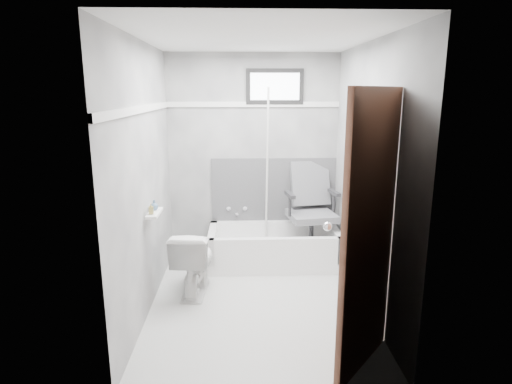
{
  "coord_description": "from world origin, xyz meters",
  "views": [
    {
      "loc": [
        -0.15,
        -3.75,
        1.97
      ],
      "look_at": [
        0.0,
        0.35,
        1.0
      ],
      "focal_mm": 30.0,
      "sensor_mm": 36.0,
      "label": 1
    }
  ],
  "objects_px": {
    "toilet": "(194,261)",
    "soap_bottle_b": "(154,205)",
    "door": "(423,251)",
    "soap_bottle_a": "(151,208)",
    "bathtub": "(274,246)",
    "office_chair": "(312,209)"
  },
  "relations": [
    {
      "from": "toilet",
      "to": "bathtub",
      "type": "bearing_deg",
      "value": -135.61
    },
    {
      "from": "bathtub",
      "to": "office_chair",
      "type": "relative_size",
      "value": 1.44
    },
    {
      "from": "bathtub",
      "to": "soap_bottle_b",
      "type": "bearing_deg",
      "value": -142.82
    },
    {
      "from": "toilet",
      "to": "soap_bottle_b",
      "type": "relative_size",
      "value": 7.04
    },
    {
      "from": "door",
      "to": "soap_bottle_b",
      "type": "height_order",
      "value": "door"
    },
    {
      "from": "door",
      "to": "soap_bottle_a",
      "type": "height_order",
      "value": "door"
    },
    {
      "from": "door",
      "to": "soap_bottle_b",
      "type": "distance_m",
      "value": 2.33
    },
    {
      "from": "door",
      "to": "soap_bottle_a",
      "type": "distance_m",
      "value": 2.26
    },
    {
      "from": "bathtub",
      "to": "office_chair",
      "type": "height_order",
      "value": "office_chair"
    },
    {
      "from": "toilet",
      "to": "soap_bottle_b",
      "type": "xyz_separation_m",
      "value": [
        -0.32,
        -0.19,
        0.63
      ]
    },
    {
      "from": "office_chair",
      "to": "door",
      "type": "xyz_separation_m",
      "value": [
        0.31,
        -2.26,
        0.36
      ]
    },
    {
      "from": "bathtub",
      "to": "toilet",
      "type": "bearing_deg",
      "value": -140.7
    },
    {
      "from": "bathtub",
      "to": "soap_bottle_b",
      "type": "height_order",
      "value": "soap_bottle_b"
    },
    {
      "from": "soap_bottle_a",
      "to": "soap_bottle_b",
      "type": "relative_size",
      "value": 0.99
    },
    {
      "from": "door",
      "to": "soap_bottle_b",
      "type": "relative_size",
      "value": 21.2
    },
    {
      "from": "soap_bottle_a",
      "to": "soap_bottle_b",
      "type": "bearing_deg",
      "value": 90.0
    },
    {
      "from": "bathtub",
      "to": "toilet",
      "type": "height_order",
      "value": "toilet"
    },
    {
      "from": "door",
      "to": "bathtub",
      "type": "bearing_deg",
      "value": 108.75
    },
    {
      "from": "office_chair",
      "to": "soap_bottle_b",
      "type": "height_order",
      "value": "office_chair"
    },
    {
      "from": "office_chair",
      "to": "toilet",
      "type": "height_order",
      "value": "office_chair"
    },
    {
      "from": "bathtub",
      "to": "door",
      "type": "distance_m",
      "value": 2.46
    },
    {
      "from": "bathtub",
      "to": "toilet",
      "type": "xyz_separation_m",
      "value": [
        -0.85,
        -0.7,
        0.12
      ]
    }
  ]
}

